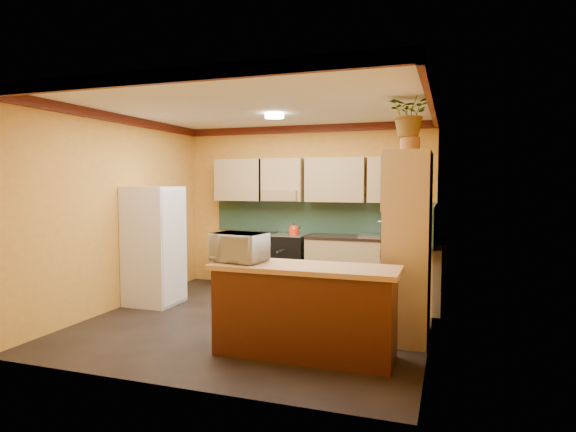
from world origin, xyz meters
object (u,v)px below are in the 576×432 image
(pantry, at_px, (408,246))
(breakfast_bar, at_px, (304,313))
(microwave, at_px, (239,247))
(stove, at_px, (289,262))
(fridge, at_px, (154,246))
(base_cabinets_back, at_px, (326,265))

(pantry, bearing_deg, breakfast_bar, -134.83)
(microwave, bearing_deg, stove, 107.75)
(stove, distance_m, fridge, 2.19)
(stove, relative_size, pantry, 0.43)
(base_cabinets_back, xyz_separation_m, pantry, (1.42, -1.88, 0.61))
(pantry, bearing_deg, microwave, -150.29)
(pantry, bearing_deg, base_cabinets_back, 127.00)
(stove, bearing_deg, microwave, -81.99)
(fridge, xyz_separation_m, microwave, (1.95, -1.33, 0.23))
(breakfast_bar, bearing_deg, fridge, 153.51)
(fridge, bearing_deg, microwave, -34.22)
(base_cabinets_back, height_order, pantry, pantry)
(fridge, height_order, breakfast_bar, fridge)
(base_cabinets_back, height_order, fridge, fridge)
(base_cabinets_back, xyz_separation_m, fridge, (-2.18, -1.49, 0.41))
(microwave, bearing_deg, pantry, 39.45)
(stove, distance_m, pantry, 2.84)
(base_cabinets_back, xyz_separation_m, stove, (-0.62, -0.00, 0.02))
(fridge, distance_m, pantry, 3.63)
(base_cabinets_back, xyz_separation_m, breakfast_bar, (0.48, -2.82, 0.00))
(breakfast_bar, distance_m, microwave, 0.96)
(pantry, relative_size, microwave, 3.86)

